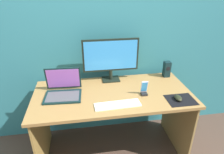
{
  "coord_description": "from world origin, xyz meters",
  "views": [
    {
      "loc": [
        -0.26,
        -1.59,
        1.7
      ],
      "look_at": [
        -0.01,
        -0.02,
        0.91
      ],
      "focal_mm": 31.91,
      "sensor_mm": 36.0,
      "label": 1
    }
  ],
  "objects_px": {
    "keyboard_external": "(118,105)",
    "monitor": "(111,58)",
    "phone_in_dock": "(144,90)",
    "laptop": "(63,90)",
    "mouse": "(178,98)",
    "speaker_right": "(167,69)"
  },
  "relations": [
    {
      "from": "mouse",
      "to": "phone_in_dock",
      "type": "bearing_deg",
      "value": 156.14
    },
    {
      "from": "laptop",
      "to": "keyboard_external",
      "type": "bearing_deg",
      "value": -27.9
    },
    {
      "from": "monitor",
      "to": "mouse",
      "type": "relative_size",
      "value": 5.69
    },
    {
      "from": "keyboard_external",
      "to": "monitor",
      "type": "bearing_deg",
      "value": 85.51
    },
    {
      "from": "monitor",
      "to": "laptop",
      "type": "xyz_separation_m",
      "value": [
        -0.48,
        -0.23,
        -0.2
      ]
    },
    {
      "from": "speaker_right",
      "to": "laptop",
      "type": "relative_size",
      "value": 0.5
    },
    {
      "from": "keyboard_external",
      "to": "mouse",
      "type": "relative_size",
      "value": 3.94
    },
    {
      "from": "speaker_right",
      "to": "laptop",
      "type": "xyz_separation_m",
      "value": [
        -1.09,
        -0.22,
        -0.04
      ]
    },
    {
      "from": "keyboard_external",
      "to": "mouse",
      "type": "xyz_separation_m",
      "value": [
        0.54,
        -0.0,
        0.02
      ]
    },
    {
      "from": "laptop",
      "to": "keyboard_external",
      "type": "relative_size",
      "value": 0.86
    },
    {
      "from": "mouse",
      "to": "phone_in_dock",
      "type": "distance_m",
      "value": 0.31
    },
    {
      "from": "monitor",
      "to": "phone_in_dock",
      "type": "height_order",
      "value": "monitor"
    },
    {
      "from": "speaker_right",
      "to": "laptop",
      "type": "distance_m",
      "value": 1.12
    },
    {
      "from": "laptop",
      "to": "mouse",
      "type": "height_order",
      "value": "laptop"
    },
    {
      "from": "laptop",
      "to": "phone_in_dock",
      "type": "xyz_separation_m",
      "value": [
        0.74,
        -0.11,
        -0.0
      ]
    },
    {
      "from": "monitor",
      "to": "keyboard_external",
      "type": "distance_m",
      "value": 0.54
    },
    {
      "from": "mouse",
      "to": "laptop",
      "type": "bearing_deg",
      "value": 169.28
    },
    {
      "from": "monitor",
      "to": "laptop",
      "type": "bearing_deg",
      "value": -154.16
    },
    {
      "from": "keyboard_external",
      "to": "phone_in_dock",
      "type": "bearing_deg",
      "value": 23.66
    },
    {
      "from": "laptop",
      "to": "mouse",
      "type": "xyz_separation_m",
      "value": [
        1.01,
        -0.25,
        -0.03
      ]
    },
    {
      "from": "phone_in_dock",
      "to": "speaker_right",
      "type": "bearing_deg",
      "value": 43.21
    },
    {
      "from": "speaker_right",
      "to": "monitor",
      "type": "bearing_deg",
      "value": 179.18
    }
  ]
}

